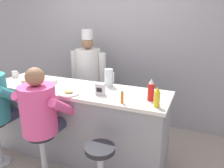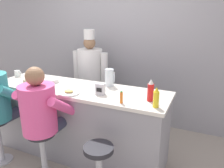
{
  "view_description": "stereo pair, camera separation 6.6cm",
  "coord_description": "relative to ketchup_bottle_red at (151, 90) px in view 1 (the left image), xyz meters",
  "views": [
    {
      "loc": [
        1.42,
        -1.9,
        1.83
      ],
      "look_at": [
        0.5,
        0.3,
        1.08
      ],
      "focal_mm": 35.0,
      "sensor_mm": 36.0,
      "label": 1
    },
    {
      "loc": [
        1.48,
        -1.87,
        1.83
      ],
      "look_at": [
        0.5,
        0.3,
        1.08
      ],
      "focal_mm": 35.0,
      "sensor_mm": 36.0,
      "label": 2
    }
  ],
  "objects": [
    {
      "name": "ground_plane",
      "position": [
        -0.96,
        -0.27,
        -1.07
      ],
      "size": [
        20.0,
        20.0,
        0.0
      ],
      "primitive_type": "plane",
      "color": "#9E9384"
    },
    {
      "name": "wall_back",
      "position": [
        -0.96,
        1.34,
        0.28
      ],
      "size": [
        10.0,
        0.06,
        2.7
      ],
      "color": "#99999E",
      "rests_on": "ground_plane"
    },
    {
      "name": "diner_counter",
      "position": [
        -0.96,
        0.06,
        -0.59
      ],
      "size": [
        2.33,
        0.68,
        0.96
      ],
      "color": "gray",
      "rests_on": "ground_plane"
    },
    {
      "name": "ketchup_bottle_red",
      "position": [
        0.0,
        0.0,
        0.0
      ],
      "size": [
        0.07,
        0.07,
        0.24
      ],
      "color": "red",
      "rests_on": "diner_counter"
    },
    {
      "name": "mustard_bottle_yellow",
      "position": [
        0.09,
        -0.14,
        -0.02
      ],
      "size": [
        0.06,
        0.06,
        0.21
      ],
      "color": "yellow",
      "rests_on": "diner_counter"
    },
    {
      "name": "hot_sauce_bottle_orange",
      "position": [
        -0.26,
        -0.19,
        -0.05
      ],
      "size": [
        0.03,
        0.03,
        0.13
      ],
      "color": "orange",
      "rests_on": "diner_counter"
    },
    {
      "name": "water_pitcher_clear",
      "position": [
        -0.62,
        0.29,
        -0.0
      ],
      "size": [
        0.13,
        0.11,
        0.22
      ],
      "color": "silver",
      "rests_on": "diner_counter"
    },
    {
      "name": "breakfast_plate",
      "position": [
        -0.92,
        -0.17,
        -0.1
      ],
      "size": [
        0.25,
        0.25,
        0.05
      ],
      "color": "white",
      "rests_on": "diner_counter"
    },
    {
      "name": "cereal_bowl",
      "position": [
        -1.38,
        0.12,
        -0.09
      ],
      "size": [
        0.15,
        0.15,
        0.05
      ],
      "color": "white",
      "rests_on": "diner_counter"
    },
    {
      "name": "coffee_mug_tan",
      "position": [
        -1.62,
        -0.12,
        -0.08
      ],
      "size": [
        0.12,
        0.08,
        0.08
      ],
      "color": "beige",
      "rests_on": "diner_counter"
    },
    {
      "name": "coffee_mug_white",
      "position": [
        -2.05,
        0.14,
        -0.07
      ],
      "size": [
        0.13,
        0.08,
        0.09
      ],
      "color": "white",
      "rests_on": "diner_counter"
    },
    {
      "name": "napkin_dispenser_chrome",
      "position": [
        -0.57,
        -0.05,
        -0.05
      ],
      "size": [
        0.11,
        0.06,
        0.13
      ],
      "color": "silver",
      "rests_on": "diner_counter"
    },
    {
      "name": "diner_seated_pink",
      "position": [
        -1.08,
        -0.48,
        -0.24
      ],
      "size": [
        0.58,
        0.57,
        1.34
      ],
      "color": "#B2B5BA",
      "rests_on": "ground_plane"
    },
    {
      "name": "empty_stool_round",
      "position": [
        -0.36,
        -0.51,
        -0.66
      ],
      "size": [
        0.3,
        0.3,
        0.6
      ],
      "color": "#B2B5BA",
      "rests_on": "ground_plane"
    },
    {
      "name": "cook_in_whites_near",
      "position": [
        -1.25,
        0.91,
        -0.18
      ],
      "size": [
        0.63,
        0.41,
        1.62
      ],
      "color": "#232328",
      "rests_on": "ground_plane"
    }
  ]
}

